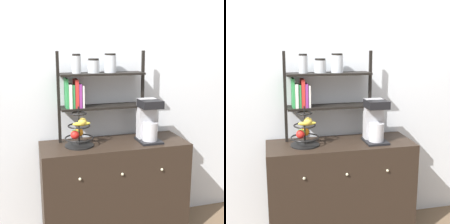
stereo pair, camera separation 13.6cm
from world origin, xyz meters
TOP-DOWN VIEW (x-y plane):
  - wall_back at (0.00, 0.50)m, footprint 7.00×0.05m
  - sideboard at (0.00, 0.23)m, footprint 1.27×0.47m
  - coffee_maker at (0.30, 0.20)m, footprint 0.19×0.23m
  - fruit_stand at (-0.31, 0.22)m, footprint 0.24×0.24m
  - shelf_hutch at (-0.16, 0.36)m, footprint 0.78×0.20m

SIDE VIEW (x-z plane):
  - sideboard at x=0.00m, z-range 0.00..0.89m
  - fruit_stand at x=-0.31m, z-range 0.84..1.17m
  - coffee_maker at x=0.30m, z-range 0.89..1.26m
  - wall_back at x=0.00m, z-range 0.00..2.60m
  - shelf_hutch at x=-0.16m, z-range 0.99..1.77m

